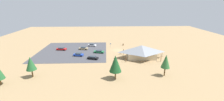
# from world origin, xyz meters

# --- Properties ---
(ground) EXTENTS (160.00, 160.00, 0.00)m
(ground) POSITION_xyz_m (0.00, 0.00, 0.00)
(ground) COLOR #9E7F56
(ground) RESTS_ON ground
(parking_lot_asphalt) EXTENTS (32.49, 31.87, 0.05)m
(parking_lot_asphalt) POSITION_xyz_m (22.06, 0.21, 0.03)
(parking_lot_asphalt) COLOR #424247
(parking_lot_asphalt) RESTS_ON ground
(bike_pavilion) EXTENTS (14.53, 9.15, 5.62)m
(bike_pavilion) POSITION_xyz_m (-9.10, 11.28, 3.19)
(bike_pavilion) COLOR #C6B28E
(bike_pavilion) RESTS_ON ground
(trash_bin) EXTENTS (0.60, 0.60, 0.90)m
(trash_bin) POSITION_xyz_m (-3.68, -8.94, 0.45)
(trash_bin) COLOR brown
(trash_bin) RESTS_ON ground
(lot_sign) EXTENTS (0.56, 0.08, 2.20)m
(lot_sign) POSITION_xyz_m (3.49, -5.55, 1.41)
(lot_sign) COLOR #99999E
(lot_sign) RESTS_ON ground
(pine_mideast) EXTENTS (2.81, 2.81, 7.14)m
(pine_mideast) POSITION_xyz_m (-12.98, 27.69, 4.93)
(pine_mideast) COLOR brown
(pine_mideast) RESTS_ON ground
(pine_center) EXTENTS (3.07, 3.07, 6.82)m
(pine_center) POSITION_xyz_m (29.16, 27.01, 4.65)
(pine_center) COLOR brown
(pine_center) RESTS_ON ground
(pine_far_east) EXTENTS (3.73, 3.73, 7.64)m
(pine_far_east) POSITION_xyz_m (3.02, 29.08, 5.04)
(pine_far_east) COLOR brown
(pine_far_east) RESTS_ON ground
(bicycle_white_yard_right) EXTENTS (0.68, 1.61, 0.83)m
(bicycle_white_yard_right) POSITION_xyz_m (-4.36, 3.10, 0.39)
(bicycle_white_yard_right) COLOR black
(bicycle_white_yard_right) RESTS_ON ground
(bicycle_silver_back_row) EXTENTS (1.65, 0.48, 0.86)m
(bicycle_silver_back_row) POSITION_xyz_m (-18.49, 10.40, 0.38)
(bicycle_silver_back_row) COLOR black
(bicycle_silver_back_row) RESTS_ON ground
(bicycle_teal_lone_west) EXTENTS (0.48, 1.69, 0.81)m
(bicycle_teal_lone_west) POSITION_xyz_m (-2.00, 3.84, 0.38)
(bicycle_teal_lone_west) COLOR black
(bicycle_teal_lone_west) RESTS_ON ground
(bicycle_green_near_sign) EXTENTS (1.80, 0.48, 0.84)m
(bicycle_green_near_sign) POSITION_xyz_m (-19.95, 5.09, 0.39)
(bicycle_green_near_sign) COLOR black
(bicycle_green_near_sign) RESTS_ON ground
(bicycle_purple_near_porch) EXTENTS (0.48, 1.72, 0.83)m
(bicycle_purple_near_porch) POSITION_xyz_m (-9.29, 1.12, 0.37)
(bicycle_purple_near_porch) COLOR black
(bicycle_purple_near_porch) RESTS_ON ground
(bicycle_yellow_yard_front) EXTENTS (0.52, 1.76, 0.82)m
(bicycle_yellow_yard_front) POSITION_xyz_m (-5.32, 0.95, 0.37)
(bicycle_yellow_yard_front) COLOR black
(bicycle_yellow_yard_front) RESTS_ON ground
(bicycle_red_trailside) EXTENTS (1.65, 0.48, 0.79)m
(bicycle_red_trailside) POSITION_xyz_m (-17.49, 5.38, 0.35)
(bicycle_red_trailside) COLOR black
(bicycle_red_trailside) RESTS_ON ground
(bicycle_black_mid_cluster) EXTENTS (1.70, 0.48, 0.87)m
(bicycle_black_mid_cluster) POSITION_xyz_m (-0.64, 6.73, 0.39)
(bicycle_black_mid_cluster) COLOR black
(bicycle_black_mid_cluster) RESTS_ON ground
(bicycle_orange_edge_south) EXTENTS (1.66, 0.48, 0.76)m
(bicycle_orange_edge_south) POSITION_xyz_m (-19.51, 7.37, 0.35)
(bicycle_orange_edge_south) COLOR black
(bicycle_orange_edge_south) RESTS_ON ground
(bicycle_blue_lone_east) EXTENTS (1.36, 1.17, 0.80)m
(bicycle_blue_lone_east) POSITION_xyz_m (-7.86, 2.00, 0.36)
(bicycle_blue_lone_east) COLOR black
(bicycle_blue_lone_east) RESTS_ON ground
(bicycle_white_edge_north) EXTENTS (1.40, 1.03, 0.84)m
(bicycle_white_edge_north) POSITION_xyz_m (-17.34, 8.07, 0.38)
(bicycle_white_edge_north) COLOR black
(bicycle_white_edge_north) RESTS_ON ground
(car_white_far_end) EXTENTS (4.70, 3.08, 1.34)m
(car_white_far_end) POSITION_xyz_m (13.42, -7.75, 0.73)
(car_white_far_end) COLOR white
(car_white_far_end) RESTS_ON parking_lot_asphalt
(car_black_inner_stall) EXTENTS (4.81, 3.04, 1.35)m
(car_black_inner_stall) POSITION_xyz_m (11.38, 12.01, 0.72)
(car_black_inner_stall) COLOR black
(car_black_inner_stall) RESTS_ON parking_lot_asphalt
(car_tan_front_row) EXTENTS (4.60, 2.57, 1.37)m
(car_tan_front_row) POSITION_xyz_m (17.25, -1.82, 0.73)
(car_tan_front_row) COLOR tan
(car_tan_front_row) RESTS_ON parking_lot_asphalt
(car_green_back_corner) EXTENTS (5.06, 2.91, 1.33)m
(car_green_back_corner) POSITION_xyz_m (9.17, 3.81, 0.72)
(car_green_back_corner) COLOR #1E6B3D
(car_green_back_corner) RESTS_ON parking_lot_asphalt
(car_red_end_stall) EXTENTS (5.02, 2.69, 1.31)m
(car_red_end_stall) POSITION_xyz_m (28.12, -1.39, 0.71)
(car_red_end_stall) COLOR red
(car_red_end_stall) RESTS_ON parking_lot_asphalt
(car_blue_aisle_side) EXTENTS (4.56, 2.69, 1.43)m
(car_blue_aisle_side) POSITION_xyz_m (18.11, 7.79, 0.76)
(car_blue_aisle_side) COLOR #1E42B2
(car_blue_aisle_side) RESTS_ON parking_lot_asphalt
(visitor_at_bikes) EXTENTS (0.37, 0.36, 1.66)m
(visitor_at_bikes) POSITION_xyz_m (-12.84, -2.23, 0.87)
(visitor_at_bikes) COLOR #2D3347
(visitor_at_bikes) RESTS_ON ground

